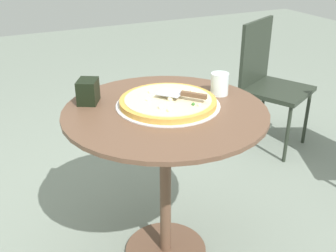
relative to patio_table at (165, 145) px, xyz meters
name	(u,v)px	position (x,y,z in m)	size (l,w,h in m)	color
ground_plane	(166,251)	(0.00, 0.00, -0.59)	(10.00, 10.00, 0.00)	gray
patio_table	(165,145)	(0.00, 0.00, 0.00)	(0.84, 0.84, 0.75)	brown
pizza_on_tray	(168,102)	(0.03, -0.03, 0.18)	(0.44, 0.44, 0.05)	silver
pizza_server	(182,94)	(0.00, -0.08, 0.22)	(0.19, 0.17, 0.02)	silver
drinking_cup	(220,84)	(0.05, -0.29, 0.21)	(0.08, 0.08, 0.10)	silver
napkin_dispenser	(88,91)	(0.21, 0.26, 0.22)	(0.10, 0.08, 0.10)	black
patio_chair_far	(268,77)	(0.72, -1.13, -0.09)	(0.54, 0.54, 0.87)	#293126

